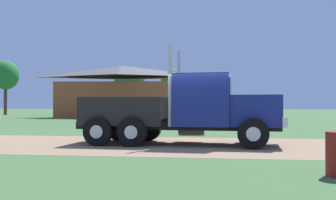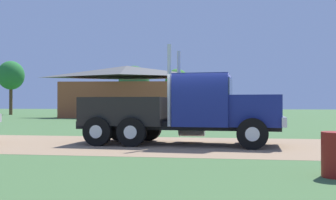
{
  "view_description": "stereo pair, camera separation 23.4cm",
  "coord_description": "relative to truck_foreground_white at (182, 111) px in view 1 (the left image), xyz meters",
  "views": [
    {
      "loc": [
        0.76,
        -13.98,
        1.47
      ],
      "look_at": [
        -1.3,
        0.96,
        1.63
      ],
      "focal_mm": 42.14,
      "sensor_mm": 36.0,
      "label": 1
    },
    {
      "loc": [
        0.99,
        -13.95,
        1.47
      ],
      "look_at": [
        -1.3,
        0.96,
        1.63
      ],
      "focal_mm": 42.14,
      "sensor_mm": 36.0,
      "label": 2
    }
  ],
  "objects": [
    {
      "name": "tree_left",
      "position": [
        -27.87,
        35.86,
        4.16
      ],
      "size": [
        3.58,
        3.58,
        7.4
      ],
      "color": "#513823",
      "rests_on": "ground_plane"
    },
    {
      "name": "ground_plane",
      "position": [
        0.69,
        -0.33,
        -1.22
      ],
      "size": [
        200.0,
        200.0,
        0.0
      ],
      "primitive_type": "plane",
      "color": "#426638"
    },
    {
      "name": "tree_mid",
      "position": [
        -11.36,
        39.29,
        3.21
      ],
      "size": [
        4.33,
        4.33,
        6.83
      ],
      "color": "#513823",
      "rests_on": "ground_plane"
    },
    {
      "name": "dirt_track",
      "position": [
        0.69,
        -0.33,
        -1.22
      ],
      "size": [
        120.0,
        6.57,
        0.01
      ],
      "primitive_type": "cube",
      "color": "#937759",
      "rests_on": "ground_plane"
    },
    {
      "name": "tree_right",
      "position": [
        -5.56,
        41.28,
        3.38
      ],
      "size": [
        3.37,
        3.37,
        6.5
      ],
      "color": "#513823",
      "rests_on": "ground_plane"
    },
    {
      "name": "truck_foreground_white",
      "position": [
        0.0,
        0.0,
        0.0
      ],
      "size": [
        7.5,
        2.96,
        3.53
      ],
      "color": "black",
      "rests_on": "ground_plane"
    },
    {
      "name": "shed_building",
      "position": [
        -9.41,
        27.85,
        1.53
      ],
      "size": [
        14.68,
        7.82,
        5.7
      ],
      "color": "brown",
      "rests_on": "ground_plane"
    }
  ]
}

